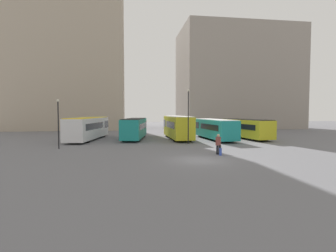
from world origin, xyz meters
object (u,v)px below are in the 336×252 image
object	(u,v)px
bus_3	(215,128)
bus_4	(246,128)
bus_2	(178,127)
lamp_post_0	(188,112)
lamp_post_1	(58,119)
bus_1	(134,128)
bus_0	(88,128)
suitcase	(221,152)
traveler	(218,142)

from	to	relation	value
bus_3	bus_4	xyz separation A→B (m)	(4.85, 0.54, -0.02)
bus_2	lamp_post_0	xyz separation A→B (m)	(0.21, -5.89, 2.00)
bus_4	lamp_post_1	size ratio (longest dim) A/B	1.96
bus_1	bus_0	bearing A→B (deg)	96.76
bus_0	lamp_post_0	bearing A→B (deg)	-108.95
bus_4	suitcase	xyz separation A→B (m)	(-8.56, -13.40, -1.19)
suitcase	lamp_post_0	world-z (taller)	lamp_post_0
lamp_post_0	bus_0	bearing A→B (deg)	151.74
bus_4	bus_0	bearing A→B (deg)	78.14
bus_3	lamp_post_1	xyz separation A→B (m)	(-18.79, -6.66, 1.50)
bus_2	bus_3	size ratio (longest dim) A/B	0.99
bus_2	bus_4	size ratio (longest dim) A/B	1.04
bus_0	suitcase	size ratio (longest dim) A/B	13.05
bus_4	traveler	distance (m)	15.50
bus_0	suitcase	xyz separation A→B (m)	(13.47, -15.12, -1.34)
bus_4	bus_3	bearing A→B (deg)	88.99
bus_0	bus_4	size ratio (longest dim) A/B	1.21
traveler	lamp_post_0	size ratio (longest dim) A/B	0.28
lamp_post_0	suitcase	bearing A→B (deg)	-83.18
bus_0	bus_4	world-z (taller)	bus_0
suitcase	traveler	bearing A→B (deg)	28.94
bus_2	bus_4	bearing A→B (deg)	-96.08
bus_3	suitcase	xyz separation A→B (m)	(-3.72, -12.86, -1.20)
bus_1	traveler	distance (m)	16.03
bus_4	lamp_post_1	xyz separation A→B (m)	(-23.64, -7.20, 1.52)
lamp_post_0	lamp_post_1	bearing A→B (deg)	-171.04
traveler	suitcase	xyz separation A→B (m)	(0.04, -0.51, -0.76)
bus_0	bus_4	bearing A→B (deg)	-85.14
bus_0	bus_3	bearing A→B (deg)	-88.18
lamp_post_0	lamp_post_1	world-z (taller)	lamp_post_0
bus_1	lamp_post_1	bearing A→B (deg)	147.03
bus_0	bus_2	bearing A→B (deg)	-84.47
bus_1	bus_2	xyz separation A→B (m)	(6.00, -0.53, 0.18)
bus_4	lamp_post_1	distance (m)	24.76
traveler	lamp_post_1	xyz separation A→B (m)	(-15.04, 5.68, 1.95)
suitcase	bus_1	bearing A→B (deg)	50.32
bus_3	lamp_post_1	size ratio (longest dim) A/B	2.05
bus_1	bus_3	bearing A→B (deg)	-90.95
bus_2	traveler	distance (m)	13.86
traveler	lamp_post_1	world-z (taller)	lamp_post_1
traveler	bus_2	bearing A→B (deg)	29.25
bus_1	bus_4	bearing A→B (deg)	-85.89
bus_0	bus_3	world-z (taller)	bus_0
bus_1	bus_2	distance (m)	6.03
bus_1	lamp_post_1	xyz separation A→B (m)	(-7.86, -8.64, 1.46)
traveler	lamp_post_0	world-z (taller)	lamp_post_0
bus_0	traveler	bearing A→B (deg)	-128.08
bus_4	bus_1	bearing A→B (deg)	77.39
bus_3	lamp_post_0	size ratio (longest dim) A/B	1.61
bus_2	traveler	size ratio (longest dim) A/B	5.66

